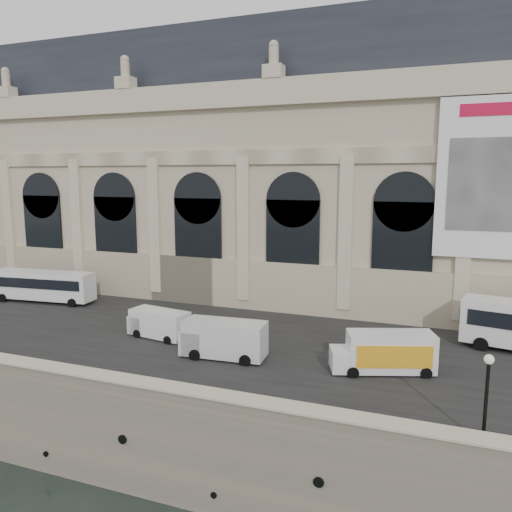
{
  "coord_description": "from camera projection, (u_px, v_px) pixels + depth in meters",
  "views": [
    {
      "loc": [
        19.27,
        -23.16,
        19.16
      ],
      "look_at": [
        2.24,
        22.0,
        11.45
      ],
      "focal_mm": 35.0,
      "sensor_mm": 36.0,
      "label": 1
    }
  ],
  "objects": [
    {
      "name": "ground",
      "position": [
        98.0,
        487.0,
        31.14
      ],
      "size": [
        260.0,
        260.0,
        0.0
      ],
      "primitive_type": "plane",
      "color": "black",
      "rests_on": "ground"
    },
    {
      "name": "quay",
      "position": [
        276.0,
        306.0,
        63.0
      ],
      "size": [
        160.0,
        70.0,
        6.0
      ],
      "primitive_type": "cube",
      "color": "gray",
      "rests_on": "ground"
    },
    {
      "name": "street",
      "position": [
        199.0,
        330.0,
        43.12
      ],
      "size": [
        160.0,
        24.0,
        0.06
      ],
      "primitive_type": "cube",
      "color": "#2D2D2D",
      "rests_on": "quay"
    },
    {
      "name": "parapet",
      "position": [
        99.0,
        383.0,
        30.65
      ],
      "size": [
        160.0,
        1.4,
        1.21
      ],
      "color": "gray",
      "rests_on": "quay"
    },
    {
      "name": "museum",
      "position": [
        217.0,
        172.0,
        58.62
      ],
      "size": [
        69.0,
        18.7,
        29.1
      ],
      "color": "beige",
      "rests_on": "quay"
    },
    {
      "name": "bus_left",
      "position": [
        43.0,
        285.0,
        52.49
      ],
      "size": [
        11.42,
        3.56,
        3.31
      ],
      "color": "white",
      "rests_on": "quay"
    },
    {
      "name": "van_b",
      "position": [
        220.0,
        339.0,
        36.46
      ],
      "size": [
        6.36,
        2.93,
        2.76
      ],
      "color": "silver",
      "rests_on": "quay"
    },
    {
      "name": "van_c",
      "position": [
        157.0,
        323.0,
        41.06
      ],
      "size": [
        5.48,
        2.8,
        2.33
      ],
      "color": "white",
      "rests_on": "quay"
    },
    {
      "name": "box_truck",
      "position": [
        385.0,
        353.0,
        33.68
      ],
      "size": [
        7.21,
        4.33,
        2.77
      ],
      "color": "white",
      "rests_on": "quay"
    },
    {
      "name": "lamp_right",
      "position": [
        486.0,
        401.0,
        24.33
      ],
      "size": [
        0.48,
        0.48,
        4.69
      ],
      "color": "black",
      "rests_on": "quay"
    }
  ]
}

